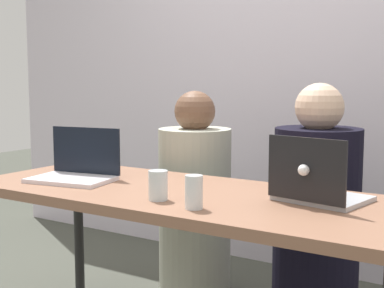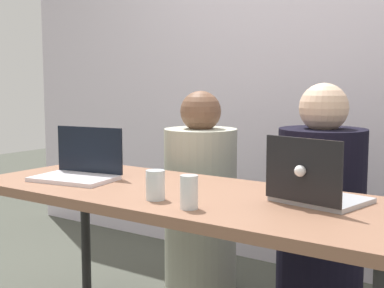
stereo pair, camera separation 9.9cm
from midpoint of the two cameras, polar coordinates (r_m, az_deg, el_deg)
back_wall at (r=3.29m, az=11.27°, el=9.10°), size 4.75×0.10×2.59m
desk at (r=2.13m, az=-2.35°, el=-6.66°), size 1.83×0.70×0.72m
person_on_left at (r=2.86m, az=-0.70°, el=-6.64°), size 0.48×0.48×1.10m
person_on_right at (r=2.57m, az=12.03°, el=-7.93°), size 0.40×0.40×1.14m
laptop_front_left at (r=2.41m, az=-13.38°, el=-2.61°), size 0.38×0.29×0.23m
laptop_back_right at (r=1.95m, az=11.78°, el=-4.63°), size 0.34×0.30×0.24m
water_glass_center at (r=1.96m, az=-5.09°, el=-4.63°), size 0.07×0.07×0.11m
water_glass_right at (r=1.82m, az=-1.36°, el=-5.40°), size 0.06×0.06×0.12m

